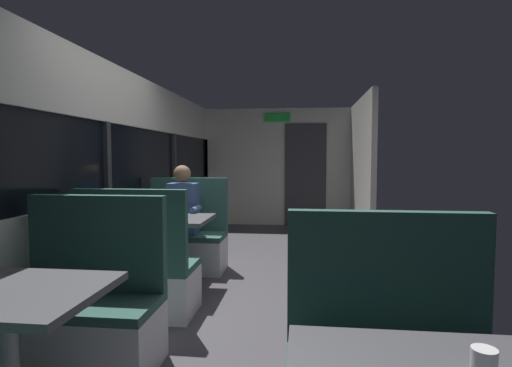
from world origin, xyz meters
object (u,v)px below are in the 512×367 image
object	(u,v)px
bench_near_window_facing_entry	(86,316)
dining_table_mid_window	(166,227)
bench_mid_window_facing_end	(139,277)
seated_passenger	(184,226)
coffee_cup_secondary	(484,364)
bench_mid_window_facing_entry	(186,243)
dining_table_near_window	(5,310)

from	to	relation	value
bench_near_window_facing_entry	dining_table_mid_window	xyz separation A→B (m)	(0.00, 1.55, 0.31)
bench_mid_window_facing_end	seated_passenger	world-z (taller)	seated_passenger
bench_near_window_facing_entry	coffee_cup_secondary	distance (m)	2.31
bench_mid_window_facing_entry	coffee_cup_secondary	xyz separation A→B (m)	(1.89, -3.51, 0.46)
bench_mid_window_facing_end	bench_mid_window_facing_entry	xyz separation A→B (m)	(0.00, 1.40, 0.00)
bench_mid_window_facing_entry	coffee_cup_secondary	distance (m)	4.01
bench_near_window_facing_entry	bench_mid_window_facing_end	distance (m)	0.85
coffee_cup_secondary	dining_table_mid_window	bearing A→B (deg)	123.87
dining_table_near_window	seated_passenger	size ratio (longest dim) A/B	0.71
dining_table_mid_window	bench_mid_window_facing_entry	distance (m)	0.77
bench_near_window_facing_entry	bench_mid_window_facing_end	xyz separation A→B (m)	(0.00, 0.85, 0.00)
bench_mid_window_facing_end	seated_passenger	distance (m)	1.34
bench_mid_window_facing_end	bench_mid_window_facing_entry	world-z (taller)	same
bench_mid_window_facing_entry	seated_passenger	xyz separation A→B (m)	(0.00, -0.07, 0.21)
seated_passenger	bench_near_window_facing_entry	bearing A→B (deg)	-90.00
dining_table_near_window	seated_passenger	xyz separation A→B (m)	(0.00, 2.88, -0.10)
bench_near_window_facing_entry	bench_mid_window_facing_entry	distance (m)	2.25
dining_table_near_window	bench_mid_window_facing_entry	world-z (taller)	bench_mid_window_facing_entry
dining_table_mid_window	coffee_cup_secondary	size ratio (longest dim) A/B	10.00
bench_near_window_facing_entry	dining_table_mid_window	world-z (taller)	bench_near_window_facing_entry
dining_table_mid_window	bench_mid_window_facing_entry	bearing A→B (deg)	90.00
bench_near_window_facing_entry	coffee_cup_secondary	xyz separation A→B (m)	(1.89, -1.26, 0.46)
dining_table_near_window	bench_near_window_facing_entry	distance (m)	0.77
bench_mid_window_facing_end	bench_near_window_facing_entry	bearing A→B (deg)	-90.00
seated_passenger	coffee_cup_secondary	size ratio (longest dim) A/B	14.00
bench_near_window_facing_entry	bench_mid_window_facing_end	bearing A→B (deg)	90.00
bench_mid_window_facing_end	coffee_cup_secondary	bearing A→B (deg)	-48.23
bench_near_window_facing_entry	seated_passenger	size ratio (longest dim) A/B	0.87
dining_table_near_window	bench_mid_window_facing_end	xyz separation A→B (m)	(0.00, 1.55, -0.31)
dining_table_mid_window	bench_mid_window_facing_end	size ratio (longest dim) A/B	0.82
bench_mid_window_facing_end	bench_mid_window_facing_entry	distance (m)	1.40
coffee_cup_secondary	bench_mid_window_facing_end	bearing A→B (deg)	131.77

